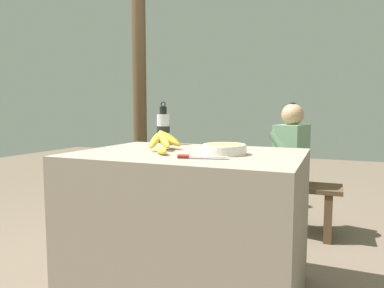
{
  "coord_description": "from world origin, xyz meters",
  "views": [
    {
      "loc": [
        0.73,
        -1.71,
        1.02
      ],
      "look_at": [
        -0.0,
        0.05,
        0.83
      ],
      "focal_mm": 32.0,
      "sensor_mm": 36.0,
      "label": 1
    }
  ],
  "objects_px": {
    "banana_bunch_ripe": "(164,139)",
    "loose_banana_front": "(161,150)",
    "seated_vendor": "(286,159)",
    "wooden_bench": "(257,190)",
    "serving_bowl": "(224,148)",
    "knife": "(195,157)",
    "banana_bunch_green": "(220,172)",
    "water_bottle": "(163,128)",
    "support_post_near": "(139,80)"
  },
  "relations": [
    {
      "from": "banana_bunch_ripe",
      "to": "loose_banana_front",
      "type": "height_order",
      "value": "banana_bunch_ripe"
    },
    {
      "from": "loose_banana_front",
      "to": "seated_vendor",
      "type": "bearing_deg",
      "value": 70.14
    },
    {
      "from": "loose_banana_front",
      "to": "wooden_bench",
      "type": "bearing_deg",
      "value": 79.85
    },
    {
      "from": "wooden_bench",
      "to": "serving_bowl",
      "type": "bearing_deg",
      "value": -86.8
    },
    {
      "from": "serving_bowl",
      "to": "seated_vendor",
      "type": "xyz_separation_m",
      "value": [
        0.17,
        1.17,
        -0.2
      ]
    },
    {
      "from": "seated_vendor",
      "to": "loose_banana_front",
      "type": "bearing_deg",
      "value": 83.05
    },
    {
      "from": "loose_banana_front",
      "to": "knife",
      "type": "bearing_deg",
      "value": -20.94
    },
    {
      "from": "banana_bunch_ripe",
      "to": "loose_banana_front",
      "type": "bearing_deg",
      "value": -66.27
    },
    {
      "from": "wooden_bench",
      "to": "knife",
      "type": "bearing_deg",
      "value": -90.39
    },
    {
      "from": "serving_bowl",
      "to": "loose_banana_front",
      "type": "bearing_deg",
      "value": -158.07
    },
    {
      "from": "loose_banana_front",
      "to": "serving_bowl",
      "type": "bearing_deg",
      "value": 21.93
    },
    {
      "from": "wooden_bench",
      "to": "banana_bunch_green",
      "type": "xyz_separation_m",
      "value": [
        -0.34,
        0.0,
        0.13
      ]
    },
    {
      "from": "banana_bunch_ripe",
      "to": "banana_bunch_green",
      "type": "relative_size",
      "value": 1.05
    },
    {
      "from": "water_bottle",
      "to": "seated_vendor",
      "type": "relative_size",
      "value": 0.26
    },
    {
      "from": "knife",
      "to": "water_bottle",
      "type": "bearing_deg",
      "value": 115.29
    },
    {
      "from": "loose_banana_front",
      "to": "wooden_bench",
      "type": "xyz_separation_m",
      "value": [
        0.24,
        1.32,
        -0.47
      ]
    },
    {
      "from": "loose_banana_front",
      "to": "banana_bunch_ripe",
      "type": "bearing_deg",
      "value": 113.73
    },
    {
      "from": "banana_bunch_ripe",
      "to": "loose_banana_front",
      "type": "distance_m",
      "value": 0.21
    },
    {
      "from": "banana_bunch_ripe",
      "to": "seated_vendor",
      "type": "relative_size",
      "value": 0.26
    },
    {
      "from": "wooden_bench",
      "to": "banana_bunch_green",
      "type": "distance_m",
      "value": 0.37
    },
    {
      "from": "knife",
      "to": "wooden_bench",
      "type": "relative_size",
      "value": 0.18
    },
    {
      "from": "banana_bunch_ripe",
      "to": "wooden_bench",
      "type": "bearing_deg",
      "value": 74.15
    },
    {
      "from": "wooden_bench",
      "to": "banana_bunch_green",
      "type": "height_order",
      "value": "banana_bunch_green"
    },
    {
      "from": "banana_bunch_ripe",
      "to": "support_post_near",
      "type": "height_order",
      "value": "support_post_near"
    },
    {
      "from": "banana_bunch_green",
      "to": "seated_vendor",
      "type": "bearing_deg",
      "value": -2.41
    },
    {
      "from": "banana_bunch_ripe",
      "to": "serving_bowl",
      "type": "relative_size",
      "value": 1.23
    },
    {
      "from": "wooden_bench",
      "to": "support_post_near",
      "type": "height_order",
      "value": "support_post_near"
    },
    {
      "from": "water_bottle",
      "to": "serving_bowl",
      "type": "bearing_deg",
      "value": -32.75
    },
    {
      "from": "loose_banana_front",
      "to": "banana_bunch_green",
      "type": "distance_m",
      "value": 1.37
    },
    {
      "from": "banana_bunch_ripe",
      "to": "seated_vendor",
      "type": "distance_m",
      "value": 1.26
    },
    {
      "from": "serving_bowl",
      "to": "wooden_bench",
      "type": "bearing_deg",
      "value": 93.2
    },
    {
      "from": "banana_bunch_ripe",
      "to": "loose_banana_front",
      "type": "relative_size",
      "value": 1.77
    },
    {
      "from": "loose_banana_front",
      "to": "banana_bunch_green",
      "type": "xyz_separation_m",
      "value": [
        -0.11,
        1.32,
        -0.34
      ]
    },
    {
      "from": "knife",
      "to": "wooden_bench",
      "type": "distance_m",
      "value": 1.48
    },
    {
      "from": "banana_bunch_ripe",
      "to": "water_bottle",
      "type": "xyz_separation_m",
      "value": [
        -0.14,
        0.27,
        0.05
      ]
    },
    {
      "from": "water_bottle",
      "to": "banana_bunch_green",
      "type": "height_order",
      "value": "water_bottle"
    },
    {
      "from": "water_bottle",
      "to": "loose_banana_front",
      "type": "height_order",
      "value": "water_bottle"
    },
    {
      "from": "water_bottle",
      "to": "loose_banana_front",
      "type": "distance_m",
      "value": 0.52
    },
    {
      "from": "knife",
      "to": "banana_bunch_green",
      "type": "xyz_separation_m",
      "value": [
        -0.33,
        1.41,
        -0.33
      ]
    },
    {
      "from": "seated_vendor",
      "to": "wooden_bench",
      "type": "bearing_deg",
      "value": 7.57
    },
    {
      "from": "banana_bunch_ripe",
      "to": "wooden_bench",
      "type": "height_order",
      "value": "banana_bunch_ripe"
    },
    {
      "from": "loose_banana_front",
      "to": "banana_bunch_green",
      "type": "height_order",
      "value": "loose_banana_front"
    },
    {
      "from": "water_bottle",
      "to": "knife",
      "type": "bearing_deg",
      "value": -50.49
    },
    {
      "from": "serving_bowl",
      "to": "loose_banana_front",
      "type": "relative_size",
      "value": 1.43
    },
    {
      "from": "serving_bowl",
      "to": "seated_vendor",
      "type": "relative_size",
      "value": 0.21
    },
    {
      "from": "serving_bowl",
      "to": "loose_banana_front",
      "type": "height_order",
      "value": "serving_bowl"
    },
    {
      "from": "knife",
      "to": "banana_bunch_green",
      "type": "relative_size",
      "value": 0.88
    },
    {
      "from": "serving_bowl",
      "to": "banana_bunch_green",
      "type": "height_order",
      "value": "serving_bowl"
    },
    {
      "from": "water_bottle",
      "to": "loose_banana_front",
      "type": "bearing_deg",
      "value": -63.92
    },
    {
      "from": "banana_bunch_ripe",
      "to": "banana_bunch_green",
      "type": "height_order",
      "value": "banana_bunch_ripe"
    }
  ]
}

